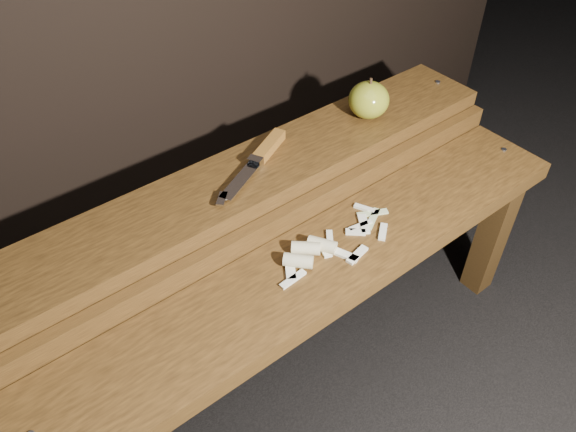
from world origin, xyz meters
TOP-DOWN VIEW (x-y plane):
  - ground at (0.00, 0.00)m, footprint 60.00×60.00m
  - bench_front_tier at (0.00, -0.06)m, footprint 1.20×0.20m
  - bench_rear_tier at (0.00, 0.17)m, footprint 1.20×0.21m
  - apple at (0.32, 0.17)m, footprint 0.09×0.09m
  - knife at (0.03, 0.19)m, footprint 0.24×0.13m
  - apple_scraps at (0.01, -0.03)m, footprint 0.30×0.12m

SIDE VIEW (x-z plane):
  - ground at x=0.00m, z-range 0.00..0.00m
  - bench_front_tier at x=0.00m, z-range 0.14..0.56m
  - bench_rear_tier at x=0.00m, z-range 0.16..0.67m
  - apple_scraps at x=0.01m, z-range 0.42..0.44m
  - knife at x=0.03m, z-range 0.50..0.52m
  - apple at x=0.32m, z-range 0.49..0.59m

